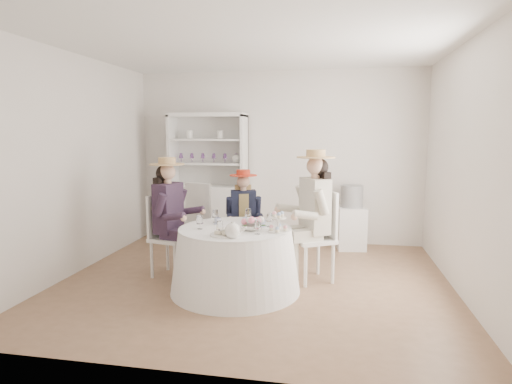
# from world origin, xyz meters

# --- Properties ---
(ground) EXTENTS (4.50, 4.50, 0.00)m
(ground) POSITION_xyz_m (0.00, 0.00, 0.00)
(ground) COLOR brown
(ground) RESTS_ON ground
(ceiling) EXTENTS (4.50, 4.50, 0.00)m
(ceiling) POSITION_xyz_m (0.00, 0.00, 2.70)
(ceiling) COLOR white
(ceiling) RESTS_ON wall_back
(wall_back) EXTENTS (4.50, 0.00, 4.50)m
(wall_back) POSITION_xyz_m (0.00, 2.00, 1.35)
(wall_back) COLOR silver
(wall_back) RESTS_ON ground
(wall_front) EXTENTS (4.50, 0.00, 4.50)m
(wall_front) POSITION_xyz_m (0.00, -2.00, 1.35)
(wall_front) COLOR silver
(wall_front) RESTS_ON ground
(wall_left) EXTENTS (0.00, 4.50, 4.50)m
(wall_left) POSITION_xyz_m (-2.25, 0.00, 1.35)
(wall_left) COLOR silver
(wall_left) RESTS_ON ground
(wall_right) EXTENTS (0.00, 4.50, 4.50)m
(wall_right) POSITION_xyz_m (2.25, 0.00, 1.35)
(wall_right) COLOR silver
(wall_right) RESTS_ON ground
(tea_table) EXTENTS (1.43, 1.43, 0.71)m
(tea_table) POSITION_xyz_m (-0.16, -0.31, 0.35)
(tea_table) COLOR white
(tea_table) RESTS_ON ground
(hutch) EXTENTS (1.36, 0.85, 2.04)m
(hutch) POSITION_xyz_m (-1.07, 1.77, 0.73)
(hutch) COLOR silver
(hutch) RESTS_ON ground
(side_table) EXTENTS (0.46, 0.46, 0.64)m
(side_table) POSITION_xyz_m (1.16, 1.69, 0.32)
(side_table) COLOR silver
(side_table) RESTS_ON ground
(hatbox) EXTENTS (0.35, 0.35, 0.33)m
(hatbox) POSITION_xyz_m (1.16, 1.69, 0.80)
(hatbox) COLOR black
(hatbox) RESTS_ON side_table
(guest_left) EXTENTS (0.58, 0.54, 1.45)m
(guest_left) POSITION_xyz_m (-1.04, 0.02, 0.82)
(guest_left) COLOR silver
(guest_left) RESTS_ON ground
(guest_mid) EXTENTS (0.48, 0.51, 1.26)m
(guest_mid) POSITION_xyz_m (-0.26, 0.62, 0.71)
(guest_mid) COLOR silver
(guest_mid) RESTS_ON ground
(guest_right) EXTENTS (0.66, 0.61, 1.55)m
(guest_right) POSITION_xyz_m (0.66, 0.16, 0.87)
(guest_right) COLOR silver
(guest_right) RESTS_ON ground
(spare_chair) EXTENTS (0.57, 0.57, 1.06)m
(spare_chair) POSITION_xyz_m (-0.88, 0.85, 0.57)
(spare_chair) COLOR silver
(spare_chair) RESTS_ON ground
(teacup_a) EXTENTS (0.08, 0.08, 0.06)m
(teacup_a) POSITION_xyz_m (-0.39, -0.16, 0.74)
(teacup_a) COLOR white
(teacup_a) RESTS_ON tea_table
(teacup_b) EXTENTS (0.08, 0.08, 0.06)m
(teacup_b) POSITION_xyz_m (-0.09, -0.06, 0.74)
(teacup_b) COLOR white
(teacup_b) RESTS_ON tea_table
(teacup_c) EXTENTS (0.11, 0.11, 0.08)m
(teacup_c) POSITION_xyz_m (0.12, -0.19, 0.74)
(teacup_c) COLOR white
(teacup_c) RESTS_ON tea_table
(flower_bowl) EXTENTS (0.25, 0.25, 0.05)m
(flower_bowl) POSITION_xyz_m (0.04, -0.41, 0.73)
(flower_bowl) COLOR white
(flower_bowl) RESTS_ON tea_table
(flower_arrangement) EXTENTS (0.18, 0.18, 0.07)m
(flower_arrangement) POSITION_xyz_m (0.05, -0.35, 0.79)
(flower_arrangement) COLOR pink
(flower_arrangement) RESTS_ON tea_table
(table_teapot) EXTENTS (0.22, 0.16, 0.17)m
(table_teapot) POSITION_xyz_m (-0.07, -0.75, 0.78)
(table_teapot) COLOR white
(table_teapot) RESTS_ON tea_table
(sandwich_plate) EXTENTS (0.28, 0.28, 0.06)m
(sandwich_plate) POSITION_xyz_m (-0.19, -0.67, 0.72)
(sandwich_plate) COLOR white
(sandwich_plate) RESTS_ON tea_table
(cupcake_stand) EXTENTS (0.22, 0.22, 0.21)m
(cupcake_stand) POSITION_xyz_m (0.33, -0.41, 0.78)
(cupcake_stand) COLOR white
(cupcake_stand) RESTS_ON tea_table
(stemware_set) EXTENTS (0.80, 0.83, 0.15)m
(stemware_set) POSITION_xyz_m (-0.16, -0.31, 0.78)
(stemware_set) COLOR white
(stemware_set) RESTS_ON tea_table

